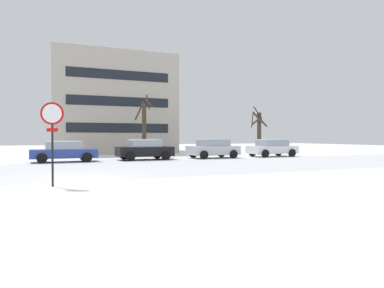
% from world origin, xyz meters
% --- Properties ---
extents(ground_plane, '(120.00, 120.00, 0.00)m').
position_xyz_m(ground_plane, '(0.00, 0.00, 0.00)').
color(ground_plane, white).
extents(road_surface, '(80.00, 9.89, 0.00)m').
position_xyz_m(road_surface, '(0.00, 3.94, 0.00)').
color(road_surface, silver).
rests_on(road_surface, ground).
extents(stop_sign, '(0.74, 0.21, 2.83)m').
position_xyz_m(stop_sign, '(-1.05, -1.84, 1.99)').
color(stop_sign, black).
rests_on(stop_sign, ground).
extents(parked_car_blue, '(4.24, 2.08, 1.39)m').
position_xyz_m(parked_car_blue, '(-0.23, 10.02, 0.71)').
color(parked_car_blue, '#283D93').
rests_on(parked_car_blue, ground).
extents(parked_car_black, '(4.04, 2.25, 1.49)m').
position_xyz_m(parked_car_black, '(5.28, 10.13, 0.76)').
color(parked_car_black, black).
rests_on(parked_car_black, ground).
extents(parked_car_silver, '(4.01, 2.26, 1.51)m').
position_xyz_m(parked_car_silver, '(10.79, 10.06, 0.77)').
color(parked_car_silver, silver).
rests_on(parked_car_silver, ground).
extents(parked_car_white, '(4.27, 2.13, 1.46)m').
position_xyz_m(parked_car_white, '(16.30, 9.97, 0.74)').
color(parked_car_white, white).
rests_on(parked_car_white, ground).
extents(tree_far_right, '(1.59, 1.60, 5.20)m').
position_xyz_m(tree_far_right, '(6.30, 14.13, 2.48)').
color(tree_far_right, '#423326').
rests_on(tree_far_right, ground).
extents(tree_far_left, '(1.50, 1.94, 4.53)m').
position_xyz_m(tree_far_left, '(17.10, 13.17, 2.25)').
color(tree_far_left, '#423326').
rests_on(tree_far_left, ground).
extents(building_far_left, '(12.07, 11.91, 10.16)m').
position_xyz_m(building_far_left, '(5.10, 24.52, 5.08)').
color(building_far_left, '#B2A899').
rests_on(building_far_left, ground).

